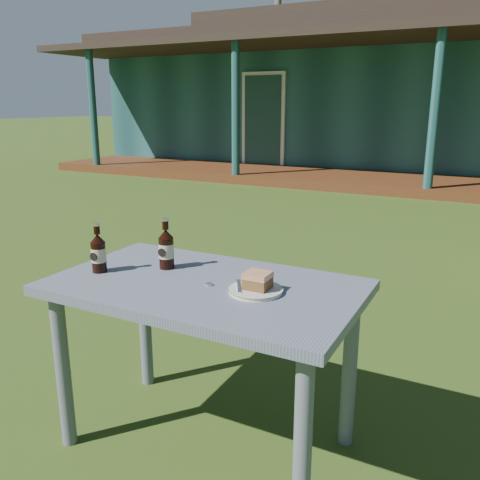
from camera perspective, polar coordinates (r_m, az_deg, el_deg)
The scene contains 10 objects.
ground at distance 3.62m, azimuth 9.62°, elevation -7.79°, with size 80.00×80.00×0.00m, color #334916.
pavilion at distance 12.62m, azimuth 23.80°, elevation 14.88°, with size 15.80×8.30×3.45m.
tree_left at distance 22.88m, azimuth 4.30°, elevation 24.81°, with size 0.28×0.28×10.50m, color brown.
cafe_table at distance 2.02m, azimuth -3.95°, elevation -7.50°, with size 1.20×0.70×0.72m.
plate at distance 1.88m, azimuth 1.77°, elevation -5.64°, with size 0.20×0.20×0.01m.
cake_slice at distance 1.87m, azimuth 2.00°, elevation -4.53°, with size 0.09×0.09×0.06m.
fork at distance 1.90m, azimuth -0.13°, elevation -5.20°, with size 0.01×0.14×0.00m, color silver.
cola_bottle_near at distance 2.15m, azimuth -8.29°, elevation -0.95°, with size 0.06×0.07×0.22m.
cola_bottle_far at distance 2.16m, azimuth -15.61°, elevation -1.38°, with size 0.06×0.06×0.21m.
bottle_cap at distance 1.95m, azimuth -3.50°, elevation -4.99°, with size 0.03×0.03×0.01m, color silver.
Camera 1 is at (0.98, -3.19, 1.40)m, focal length 38.00 mm.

